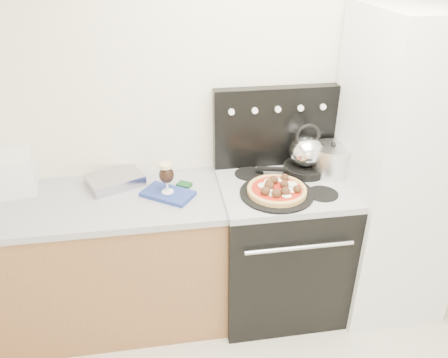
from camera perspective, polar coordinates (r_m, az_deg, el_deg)
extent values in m
cube|color=silver|center=(2.73, 4.80, 8.70)|extent=(3.50, 0.01, 2.50)
cube|color=brown|center=(2.83, -15.44, -10.75)|extent=(1.45, 0.60, 0.86)
cube|color=#A1A0AA|center=(2.57, -16.72, -2.97)|extent=(1.48, 0.63, 0.04)
cube|color=black|center=(2.86, 7.23, -9.02)|extent=(0.76, 0.65, 0.88)
cube|color=#ADADB2|center=(2.61, 7.85, -1.00)|extent=(0.76, 0.65, 0.04)
cube|color=black|center=(2.73, 6.64, 6.79)|extent=(0.76, 0.08, 0.50)
cube|color=silver|center=(2.83, 21.78, 0.79)|extent=(0.64, 0.68, 1.90)
cube|color=silver|center=(2.79, -27.12, 0.62)|extent=(0.40, 0.33, 0.22)
cube|color=silver|center=(2.67, -14.06, -0.13)|extent=(0.37, 0.33, 0.06)
cube|color=navy|center=(2.51, -7.34, -1.94)|extent=(0.33, 0.30, 0.02)
cylinder|color=black|center=(2.48, 6.89, -1.87)|extent=(0.50, 0.50, 0.01)
cylinder|color=#242424|center=(2.73, 10.47, 1.32)|extent=(0.32, 0.32, 0.05)
cylinder|color=silver|center=(2.73, 13.85, 2.34)|extent=(0.27, 0.27, 0.17)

